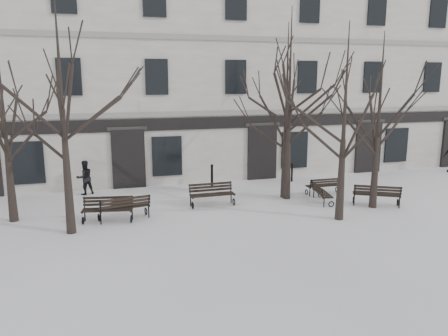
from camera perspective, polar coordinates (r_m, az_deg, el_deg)
name	(u,v)px	position (r m, az deg, el deg)	size (l,w,h in m)	color
ground	(249,234)	(15.38, 3.25, -8.65)	(100.00, 100.00, 0.00)	white
building	(179,75)	(27.00, -5.90, 11.95)	(40.40, 10.20, 11.40)	silver
tree_1	(60,81)	(15.51, -20.59, 10.59)	(5.87, 5.87, 8.38)	black
tree_2	(345,99)	(16.71, 15.58, 8.67)	(5.14, 5.14, 7.34)	black
tree_3	(380,100)	(18.79, 19.70, 8.33)	(5.00, 5.00, 7.15)	black
tree_4	(3,107)	(17.79, -26.93, 7.11)	(4.83, 4.83, 6.90)	black
tree_5	(287,91)	(19.52, 8.22, 9.95)	(5.37, 5.37, 7.67)	black
tree_6	(290,82)	(19.28, 8.60, 11.07)	(5.80, 5.80, 8.29)	black
bench_0	(108,208)	(17.10, -14.94, -5.13)	(1.94, 0.98, 0.94)	black
bench_1	(124,207)	(17.10, -12.91, -4.96)	(2.02, 1.04, 0.97)	black
bench_2	(377,194)	(19.58, 19.31, -3.24)	(1.98, 1.52, 0.97)	black
bench_3	(212,194)	(18.59, -1.60, -3.36)	(1.92, 0.73, 0.96)	black
bench_4	(324,185)	(20.82, 12.97, -2.22)	(1.67, 0.62, 0.83)	black
bench_5	(321,193)	(19.55, 12.58, -3.14)	(0.88, 1.67, 0.80)	black
bollard_a	(212,175)	(21.83, -1.59, -0.86)	(0.15, 0.15, 1.14)	black
bollard_b	(292,172)	(23.18, 8.87, -0.50)	(0.12, 0.12, 0.97)	black
pedestrian_b	(86,194)	(21.49, -17.61, -3.29)	(0.78, 0.61, 1.61)	black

